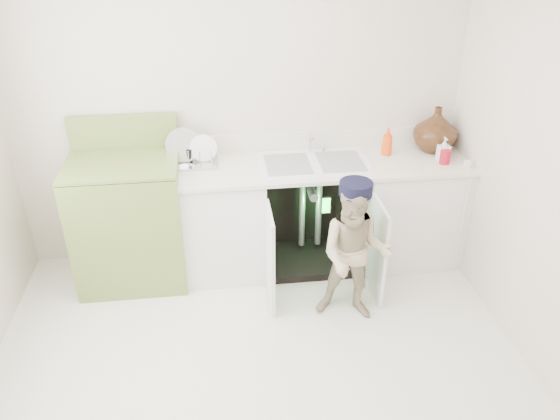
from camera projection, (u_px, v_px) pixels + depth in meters
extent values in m
plane|color=beige|center=(260.00, 371.00, 3.54)|extent=(3.50, 3.50, 0.00)
cube|color=beige|center=(239.00, 110.00, 4.22)|extent=(3.50, 2.50, 0.02)
cube|color=silver|center=(213.00, 223.00, 4.33)|extent=(0.80, 0.60, 0.86)
cube|color=silver|center=(408.00, 210.00, 4.51)|extent=(0.80, 0.60, 0.86)
cube|color=black|center=(307.00, 201.00, 4.65)|extent=(0.80, 0.06, 0.86)
cube|color=black|center=(311.00, 257.00, 4.62)|extent=(0.80, 0.60, 0.06)
cylinder|color=gray|center=(302.00, 209.00, 4.49)|extent=(0.05, 0.05, 0.70)
cylinder|color=gray|center=(319.00, 208.00, 4.50)|extent=(0.05, 0.05, 0.70)
cylinder|color=gray|center=(312.00, 193.00, 4.37)|extent=(0.07, 0.18, 0.07)
cube|color=silver|center=(270.00, 258.00, 3.96)|extent=(0.03, 0.40, 0.76)
cube|color=silver|center=(377.00, 250.00, 4.05)|extent=(0.02, 0.40, 0.76)
cube|color=white|center=(314.00, 165.00, 4.20)|extent=(2.44, 0.64, 0.03)
cube|color=white|center=(308.00, 140.00, 4.40)|extent=(2.44, 0.02, 0.15)
cube|color=white|center=(314.00, 164.00, 4.19)|extent=(0.85, 0.55, 0.02)
cube|color=gray|center=(288.00, 164.00, 4.16)|extent=(0.34, 0.40, 0.01)
cube|color=gray|center=(340.00, 162.00, 4.21)|extent=(0.34, 0.40, 0.01)
cylinder|color=silver|center=(310.00, 142.00, 4.33)|extent=(0.03, 0.03, 0.17)
cylinder|color=silver|center=(311.00, 136.00, 4.25)|extent=(0.02, 0.14, 0.02)
cylinder|color=silver|center=(323.00, 147.00, 4.37)|extent=(0.04, 0.04, 0.06)
cylinder|color=white|center=(464.00, 214.00, 4.22)|extent=(0.01, 0.01, 0.70)
cube|color=white|center=(467.00, 164.00, 4.11)|extent=(0.04, 0.02, 0.06)
cube|color=silver|center=(190.00, 162.00, 4.18)|extent=(0.43, 0.28, 0.02)
cylinder|color=silver|center=(184.00, 153.00, 4.16)|extent=(0.26, 0.10, 0.26)
cylinder|color=white|center=(204.00, 154.00, 4.16)|extent=(0.21, 0.05, 0.21)
cylinder|color=silver|center=(165.00, 161.00, 4.04)|extent=(0.01, 0.01, 0.12)
cylinder|color=silver|center=(177.00, 160.00, 4.05)|extent=(0.01, 0.01, 0.12)
cylinder|color=silver|center=(189.00, 159.00, 4.06)|extent=(0.01, 0.01, 0.12)
cylinder|color=silver|center=(200.00, 159.00, 4.07)|extent=(0.01, 0.01, 0.12)
cylinder|color=silver|center=(212.00, 158.00, 4.08)|extent=(0.01, 0.01, 0.12)
imported|color=#422113|center=(436.00, 129.00, 4.33)|extent=(0.34, 0.34, 0.36)
imported|color=#FF4E0D|center=(387.00, 141.00, 4.29)|extent=(0.09, 0.09, 0.22)
imported|color=white|center=(444.00, 149.00, 4.20)|extent=(0.08, 0.09, 0.19)
cylinder|color=#B50F20|center=(445.00, 157.00, 4.17)|extent=(0.08, 0.08, 0.11)
cylinder|color=#B20F13|center=(165.00, 161.00, 4.11)|extent=(0.05, 0.05, 0.10)
cylinder|color=tan|center=(172.00, 166.00, 4.05)|extent=(0.06, 0.06, 0.08)
cylinder|color=black|center=(190.00, 156.00, 4.16)|extent=(0.04, 0.04, 0.12)
cube|color=white|center=(169.00, 172.00, 3.96)|extent=(0.05, 0.05, 0.09)
cube|color=olive|center=(130.00, 223.00, 4.21)|extent=(0.81, 0.65, 0.99)
cube|color=olive|center=(121.00, 163.00, 3.96)|extent=(0.81, 0.65, 0.02)
cube|color=olive|center=(123.00, 131.00, 4.14)|extent=(0.81, 0.06, 0.26)
cylinder|color=black|center=(88.00, 175.00, 3.80)|extent=(0.18, 0.18, 0.02)
cylinder|color=silver|center=(88.00, 173.00, 3.80)|extent=(0.21, 0.21, 0.01)
cylinder|color=black|center=(96.00, 156.00, 4.08)|extent=(0.18, 0.18, 0.02)
cylinder|color=silver|center=(96.00, 155.00, 4.07)|extent=(0.21, 0.21, 0.01)
cylinder|color=black|center=(148.00, 171.00, 3.85)|extent=(0.18, 0.18, 0.02)
cylinder|color=silver|center=(148.00, 170.00, 3.84)|extent=(0.21, 0.21, 0.01)
cylinder|color=black|center=(151.00, 153.00, 4.12)|extent=(0.18, 0.18, 0.02)
cylinder|color=silver|center=(151.00, 152.00, 4.12)|extent=(0.21, 0.21, 0.01)
imported|color=#CBB691|center=(355.00, 254.00, 3.77)|extent=(0.61, 0.53, 1.06)
cylinder|color=black|center=(360.00, 190.00, 3.52)|extent=(0.27, 0.27, 0.09)
cube|color=black|center=(360.00, 188.00, 3.63)|extent=(0.19, 0.13, 0.01)
cube|color=black|center=(326.00, 205.00, 3.99)|extent=(0.07, 0.01, 0.14)
cube|color=#26F23F|center=(326.00, 206.00, 3.98)|extent=(0.06, 0.00, 0.12)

